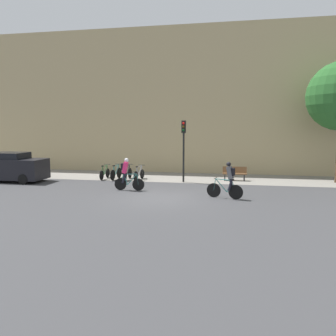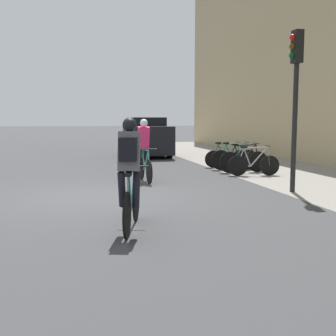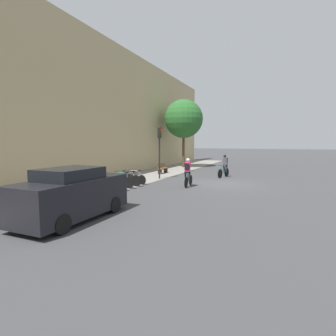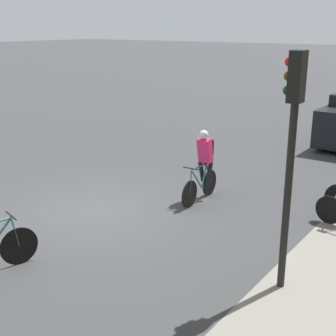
{
  "view_description": "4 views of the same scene",
  "coord_description": "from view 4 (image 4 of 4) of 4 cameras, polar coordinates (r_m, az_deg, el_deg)",
  "views": [
    {
      "loc": [
        3.25,
        -15.34,
        3.46
      ],
      "look_at": [
        0.03,
        2.21,
        1.21
      ],
      "focal_mm": 35.0,
      "sensor_mm": 36.0,
      "label": 1
    },
    {
      "loc": [
        9.74,
        -0.4,
        1.77
      ],
      "look_at": [
        0.8,
        1.66,
        0.7
      ],
      "focal_mm": 45.0,
      "sensor_mm": 36.0,
      "label": 2
    },
    {
      "loc": [
        -17.26,
        -3.61,
        2.74
      ],
      "look_at": [
        -1.38,
        3.29,
        1.04
      ],
      "focal_mm": 28.0,
      "sensor_mm": 36.0,
      "label": 3
    },
    {
      "loc": [
        7.25,
        7.35,
        4.19
      ],
      "look_at": [
        -0.4,
        1.83,
        1.29
      ],
      "focal_mm": 50.0,
      "sensor_mm": 36.0,
      "label": 4
    }
  ],
  "objects": [
    {
      "name": "traffic_light_pole",
      "position": [
        7.34,
        14.87,
        4.37
      ],
      "size": [
        0.26,
        0.3,
        3.84
      ],
      "color": "black",
      "rests_on": "ground"
    },
    {
      "name": "ground",
      "position": [
        11.14,
        -8.9,
        -5.24
      ],
      "size": [
        200.0,
        200.0,
        0.0
      ],
      "primitive_type": "plane",
      "color": "#3D3D3F"
    },
    {
      "name": "cyclist_pink",
      "position": [
        11.5,
        4.37,
        0.62
      ],
      "size": [
        1.67,
        0.46,
        1.77
      ],
      "color": "black",
      "rests_on": "ground"
    }
  ]
}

